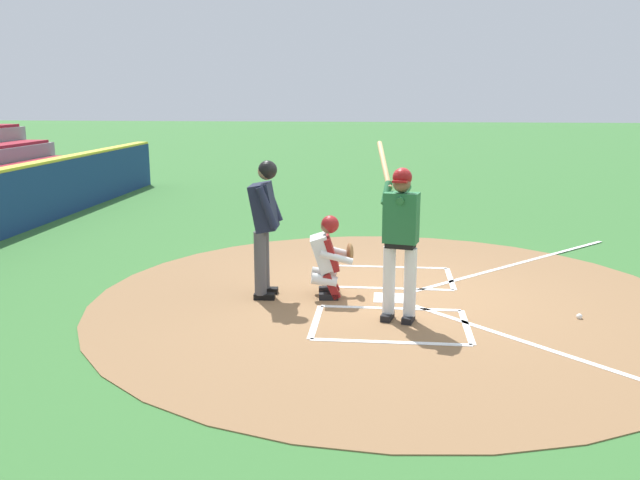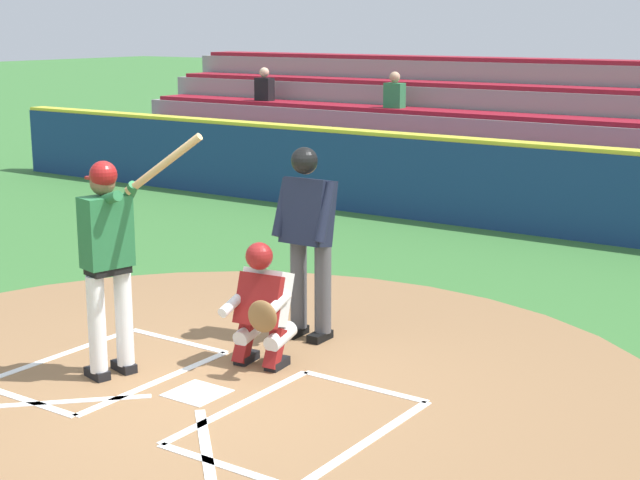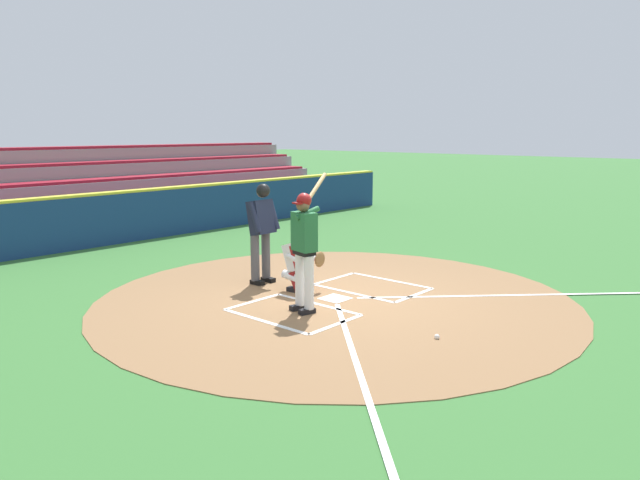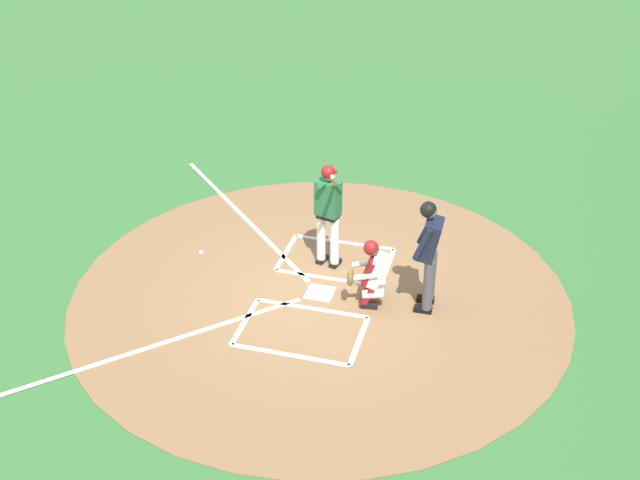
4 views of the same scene
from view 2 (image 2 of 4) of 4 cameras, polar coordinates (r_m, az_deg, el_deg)
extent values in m
plane|color=#387033|center=(8.10, -7.25, -9.02)|extent=(120.00, 120.00, 0.00)
cylinder|color=olive|center=(8.10, -7.25, -8.98)|extent=(8.00, 8.00, 0.01)
cube|color=white|center=(8.09, -7.25, -8.92)|extent=(0.44, 0.44, 0.01)
cube|color=white|center=(8.17, 2.60, -8.61)|extent=(1.20, 0.08, 0.01)
cube|color=white|center=(6.84, -5.65, -13.09)|extent=(1.20, 0.08, 0.01)
cube|color=white|center=(7.82, -4.75, -9.65)|extent=(0.08, 1.80, 0.01)
cube|color=white|center=(7.18, 2.85, -11.74)|extent=(0.08, 1.80, 0.01)
cube|color=white|center=(9.38, -8.39, -5.89)|extent=(1.20, 0.08, 0.01)
cube|color=white|center=(8.25, -17.02, -8.98)|extent=(1.20, 0.08, 0.01)
cube|color=white|center=(8.38, -9.57, -8.23)|extent=(0.08, 1.80, 0.01)
cube|color=white|center=(9.22, -14.98, -6.54)|extent=(0.08, 1.80, 0.01)
cylinder|color=white|center=(8.39, -13.01, -4.86)|extent=(0.15, 0.15, 0.84)
cube|color=black|center=(8.57, -12.99, -7.70)|extent=(0.28, 0.18, 0.09)
cylinder|color=white|center=(8.51, -11.47, -4.54)|extent=(0.15, 0.15, 0.84)
cube|color=black|center=(8.68, -11.47, -7.35)|extent=(0.28, 0.18, 0.09)
cube|color=black|center=(8.32, -12.38, -1.61)|extent=(0.30, 0.38, 0.10)
cube|color=#236638|center=(8.25, -12.48, 0.48)|extent=(0.33, 0.45, 0.60)
sphere|color=brown|center=(8.19, -12.69, 3.31)|extent=(0.21, 0.21, 0.21)
sphere|color=maroon|center=(8.17, -12.64, 3.78)|extent=(0.23, 0.23, 0.23)
cube|color=maroon|center=(8.27, -13.00, 3.62)|extent=(0.15, 0.19, 0.02)
cylinder|color=#236638|center=(8.15, -12.50, 2.34)|extent=(0.44, 0.19, 0.21)
cylinder|color=#236638|center=(8.25, -11.23, 2.52)|extent=(0.28, 0.15, 0.29)
cylinder|color=tan|center=(7.96, -9.18, 4.43)|extent=(0.72, 0.20, 0.53)
cylinder|color=tan|center=(8.19, -11.16, 2.88)|extent=(0.08, 0.09, 0.08)
cube|color=black|center=(8.59, -2.53, -7.31)|extent=(0.15, 0.27, 0.09)
cube|color=maroon|center=(8.51, -2.68, -6.41)|extent=(0.15, 0.25, 0.37)
cylinder|color=silver|center=(8.57, -2.34, -5.71)|extent=(0.19, 0.37, 0.21)
cube|color=black|center=(8.75, -4.34, -6.95)|extent=(0.15, 0.27, 0.09)
cube|color=maroon|center=(8.67, -4.50, -6.06)|extent=(0.15, 0.25, 0.37)
cylinder|color=silver|center=(8.73, -4.15, -5.38)|extent=(0.19, 0.37, 0.21)
cube|color=silver|center=(8.55, -3.25, -3.36)|extent=(0.44, 0.40, 0.52)
cube|color=maroon|center=(8.46, -3.64, -3.54)|extent=(0.44, 0.26, 0.46)
sphere|color=brown|center=(8.40, -3.53, -1.05)|extent=(0.21, 0.21, 0.21)
sphere|color=maroon|center=(8.38, -3.60, -0.95)|extent=(0.24, 0.24, 0.24)
cylinder|color=silver|center=(8.32, -2.69, -3.96)|extent=(0.14, 0.46, 0.20)
cylinder|color=silver|center=(8.53, -4.99, -3.59)|extent=(0.14, 0.46, 0.20)
ellipsoid|color=brown|center=(8.16, -3.41, -4.52)|extent=(0.29, 0.13, 0.28)
cylinder|color=#4C4C51|center=(9.20, 0.17, -2.90)|extent=(0.16, 0.16, 0.86)
cube|color=black|center=(9.30, 0.00, -5.73)|extent=(0.14, 0.28, 0.09)
cylinder|color=#4C4C51|center=(9.35, -1.27, -2.65)|extent=(0.16, 0.16, 0.86)
cube|color=black|center=(9.44, -1.43, -5.44)|extent=(0.14, 0.28, 0.09)
cube|color=#191E33|center=(9.07, -0.71, 1.68)|extent=(0.45, 0.37, 0.66)
sphere|color=#9E7051|center=(8.96, -0.86, 4.59)|extent=(0.22, 0.22, 0.22)
sphere|color=black|center=(8.94, -0.93, 4.70)|extent=(0.25, 0.25, 0.25)
cylinder|color=#191E33|center=(8.87, 0.29, 1.63)|extent=(0.11, 0.29, 0.56)
cylinder|color=#191E33|center=(9.14, -2.24, 1.94)|extent=(0.11, 0.29, 0.56)
cube|color=navy|center=(14.21, 13.23, 2.79)|extent=(22.00, 0.36, 1.25)
cube|color=yellow|center=(14.12, 13.37, 5.41)|extent=(22.00, 0.32, 0.06)
cube|color=gray|center=(15.23, 14.58, 1.83)|extent=(20.00, 0.85, 0.45)
cube|color=maroon|center=(15.18, 14.63, 2.82)|extent=(19.60, 0.72, 0.08)
cube|color=gray|center=(15.98, 15.68, 3.08)|extent=(20.00, 0.85, 0.90)
cube|color=maroon|center=(15.91, 15.79, 4.82)|extent=(19.60, 0.72, 0.08)
cube|color=gray|center=(16.75, 16.69, 4.22)|extent=(20.00, 0.85, 1.35)
cube|color=maroon|center=(16.66, 16.85, 6.65)|extent=(19.60, 0.72, 0.08)
cube|color=gray|center=(17.52, 17.61, 5.26)|extent=(20.00, 0.85, 1.80)
cube|color=maroon|center=(17.44, 17.82, 8.32)|extent=(19.60, 0.72, 0.08)
cube|color=#2D844C|center=(18.27, 4.41, 8.48)|extent=(0.36, 0.22, 0.46)
sphere|color=tan|center=(18.25, 4.43, 9.55)|extent=(0.20, 0.20, 0.20)
cube|color=black|center=(19.99, -3.29, 8.86)|extent=(0.36, 0.22, 0.46)
sphere|color=beige|center=(19.97, -3.30, 9.83)|extent=(0.20, 0.20, 0.20)
cube|color=#2D844C|center=(19.31, -8.32, 5.93)|extent=(0.36, 0.22, 0.46)
sphere|color=brown|center=(19.27, -8.35, 6.93)|extent=(0.20, 0.20, 0.20)
camera|label=1|loc=(14.80, -33.46, 9.54)|focal=37.07mm
camera|label=3|loc=(12.61, -59.01, 5.76)|focal=33.69mm
camera|label=4|loc=(11.06, 73.26, 28.41)|focal=45.95mm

